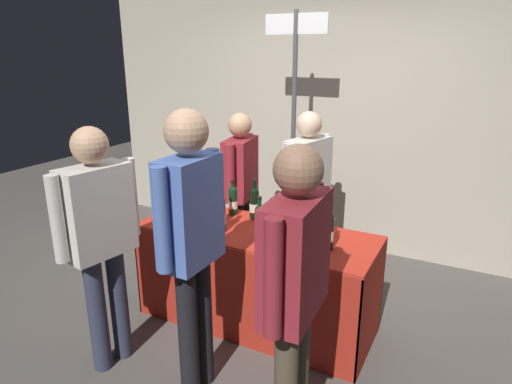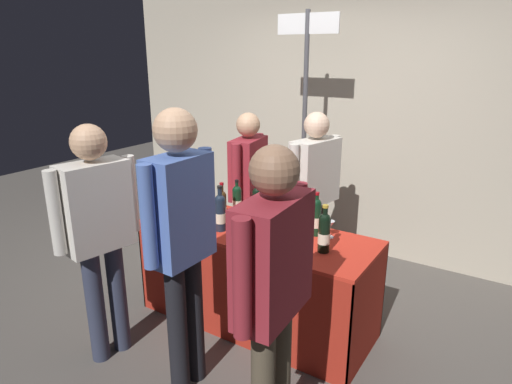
% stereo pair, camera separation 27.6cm
% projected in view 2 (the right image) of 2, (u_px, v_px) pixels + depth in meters
% --- Properties ---
extents(ground_plane, '(12.00, 12.00, 0.00)m').
position_uv_depth(ground_plane, '(256.00, 320.00, 3.55)').
color(ground_plane, '#514C47').
extents(back_partition, '(5.57, 0.12, 2.77)m').
position_uv_depth(back_partition, '(350.00, 119.00, 4.56)').
color(back_partition, '#B2A893').
rests_on(back_partition, ground_plane).
extents(tasting_table, '(1.79, 0.67, 0.77)m').
position_uv_depth(tasting_table, '(256.00, 260.00, 3.39)').
color(tasting_table, red).
rests_on(tasting_table, ground_plane).
extents(featured_wine_bottle, '(0.07, 0.07, 0.34)m').
position_uv_depth(featured_wine_bottle, '(284.00, 211.00, 3.27)').
color(featured_wine_bottle, black).
rests_on(featured_wine_bottle, tasting_table).
extents(display_bottle_0, '(0.08, 0.08, 0.33)m').
position_uv_depth(display_bottle_0, '(324.00, 232.00, 2.92)').
color(display_bottle_0, black).
rests_on(display_bottle_0, tasting_table).
extents(display_bottle_1, '(0.07, 0.07, 0.32)m').
position_uv_depth(display_bottle_1, '(222.00, 206.00, 3.43)').
color(display_bottle_1, '#38230F').
rests_on(display_bottle_1, tasting_table).
extents(display_bottle_2, '(0.07, 0.07, 0.32)m').
position_uv_depth(display_bottle_2, '(316.00, 216.00, 3.19)').
color(display_bottle_2, black).
rests_on(display_bottle_2, tasting_table).
extents(display_bottle_3, '(0.08, 0.08, 0.35)m').
position_uv_depth(display_bottle_3, '(220.00, 212.00, 3.27)').
color(display_bottle_3, '#192333').
rests_on(display_bottle_3, tasting_table).
extents(display_bottle_4, '(0.07, 0.07, 0.34)m').
position_uv_depth(display_bottle_4, '(257.00, 224.00, 3.05)').
color(display_bottle_4, black).
rests_on(display_bottle_4, tasting_table).
extents(display_bottle_5, '(0.07, 0.07, 0.29)m').
position_uv_depth(display_bottle_5, '(237.00, 199.00, 3.62)').
color(display_bottle_5, black).
rests_on(display_bottle_5, tasting_table).
extents(display_bottle_6, '(0.08, 0.08, 0.32)m').
position_uv_depth(display_bottle_6, '(257.00, 202.00, 3.51)').
color(display_bottle_6, black).
rests_on(display_bottle_6, tasting_table).
extents(wine_glass_near_vendor, '(0.07, 0.07, 0.12)m').
position_uv_depth(wine_glass_near_vendor, '(330.00, 226.00, 3.17)').
color(wine_glass_near_vendor, silver).
rests_on(wine_glass_near_vendor, tasting_table).
extents(flower_vase, '(0.11, 0.10, 0.39)m').
position_uv_depth(flower_vase, '(202.00, 206.00, 3.44)').
color(flower_vase, slate).
rests_on(flower_vase, tasting_table).
extents(vendor_presenter, '(0.31, 0.62, 1.57)m').
position_uv_depth(vendor_presenter, '(314.00, 185.00, 3.85)').
color(vendor_presenter, black).
rests_on(vendor_presenter, ground_plane).
extents(vendor_assistant, '(0.28, 0.58, 1.54)m').
position_uv_depth(vendor_assistant, '(248.00, 181.00, 4.04)').
color(vendor_assistant, black).
rests_on(vendor_assistant, ground_plane).
extents(taster_foreground_right, '(0.24, 0.56, 1.77)m').
position_uv_depth(taster_foreground_right, '(181.00, 230.00, 2.56)').
color(taster_foreground_right, black).
rests_on(taster_foreground_right, ground_plane).
extents(taster_foreground_left, '(0.24, 0.64, 1.67)m').
position_uv_depth(taster_foreground_left, '(273.00, 281.00, 2.11)').
color(taster_foreground_left, '#4C4233').
rests_on(taster_foreground_left, ground_plane).
extents(taster_foreground_centre, '(0.29, 0.59, 1.63)m').
position_uv_depth(taster_foreground_centre, '(98.00, 224.00, 2.88)').
color(taster_foreground_centre, '#2D3347').
rests_on(taster_foreground_centre, ground_plane).
extents(booth_signpost, '(0.59, 0.04, 2.39)m').
position_uv_depth(booth_signpost, '(305.00, 115.00, 4.12)').
color(booth_signpost, '#47474C').
rests_on(booth_signpost, ground_plane).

